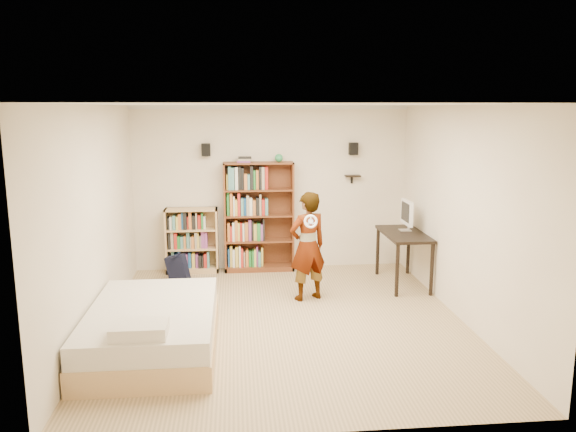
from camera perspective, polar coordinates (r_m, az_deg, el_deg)
name	(u,v)px	position (r m, az deg, el deg)	size (l,w,h in m)	color
ground	(285,321)	(7.23, -0.32, -10.66)	(4.50, 5.00, 0.01)	tan
room_shell	(285,184)	(6.78, -0.34, 3.31)	(4.52, 5.02, 2.71)	#ECE4CA
crown_molding	(285,107)	(6.72, -0.34, 11.01)	(4.50, 5.00, 0.06)	silver
speaker_left	(206,150)	(9.13, -8.34, 6.67)	(0.14, 0.12, 0.20)	black
speaker_right	(353,149)	(9.33, 6.66, 6.80)	(0.14, 0.12, 0.20)	black
wall_shelf	(353,176)	(9.38, 6.59, 4.06)	(0.25, 0.16, 0.03)	black
tall_bookshelf	(259,217)	(9.21, -2.97, -0.10)	(1.14, 0.33, 1.80)	brown
low_bookshelf	(192,240)	(9.31, -9.73, -2.46)	(0.85, 0.32, 1.06)	tan
computer_desk	(403,259)	(8.74, 11.62, -4.26)	(0.59, 1.19, 0.81)	black
imac	(406,216)	(8.74, 11.85, 0.05)	(0.09, 0.47, 0.47)	white
daybed	(153,323)	(6.51, -13.60, -10.52)	(1.38, 2.12, 0.63)	silver
person	(308,246)	(7.82, 2.01, -3.09)	(0.56, 0.37, 1.54)	black
wii_wheel	(311,221)	(7.45, 2.32, -0.56)	(0.18, 0.18, 0.03)	white
navy_bag	(178,268)	(8.87, -11.14, -5.24)	(0.33, 0.21, 0.44)	black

